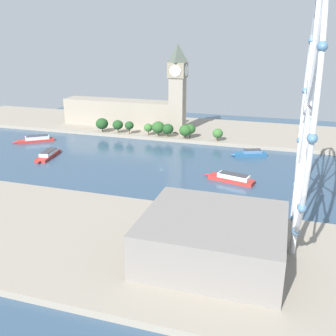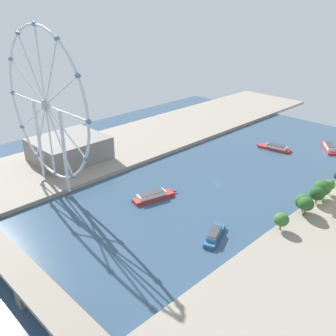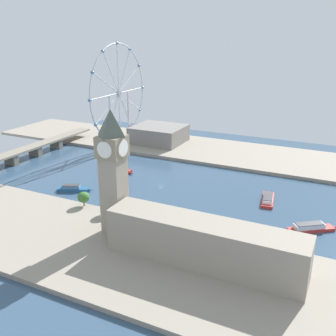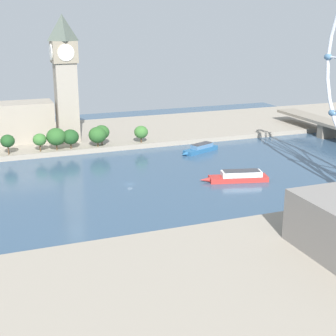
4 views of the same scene
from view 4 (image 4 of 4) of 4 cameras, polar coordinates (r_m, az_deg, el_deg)
ground_plane at (r=246.64m, az=-4.42°, el=-1.85°), size 388.49×388.49×0.00m
riverbank_left at (r=348.72m, az=-9.58°, el=3.76°), size 90.00×520.00×3.00m
riverbank_right at (r=153.18m, az=7.69°, el=-13.54°), size 90.00×520.00×3.00m
clock_tower at (r=320.59m, az=-11.70°, el=10.21°), size 16.13×16.13×78.29m
tree_row_embankment at (r=302.75m, az=-13.37°, el=3.36°), size 13.85×117.53×13.48m
tour_boat_0 at (r=305.03m, az=3.72°, el=2.22°), size 15.59×28.35×5.28m
tour_boat_2 at (r=252.30m, az=8.06°, el=-0.99°), size 14.77×34.78×5.46m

